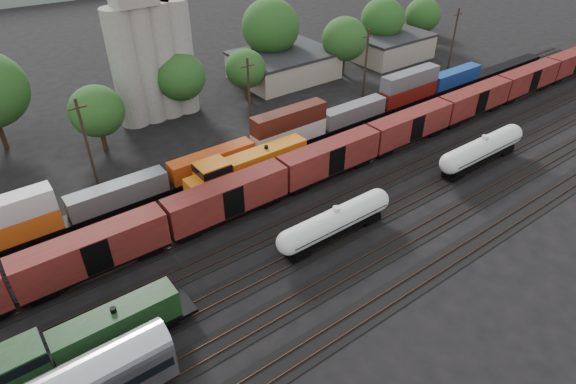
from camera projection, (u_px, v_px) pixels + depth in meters
ground at (267, 235)px, 54.56m from camera, size 600.00×600.00×0.00m
tracks at (267, 234)px, 54.54m from camera, size 180.00×33.20×0.20m
green_locomotive at (81, 343)px, 39.08m from camera, size 17.53×3.09×4.64m
tank_car_a at (335, 221)px, 52.67m from camera, size 15.48×2.77×4.06m
tank_car_b at (482, 149)px, 65.60m from camera, size 16.57×2.97×4.34m
orange_locomotive at (246, 168)px, 61.43m from camera, size 18.97×3.16×4.74m
boxcar_string at (372, 141)px, 66.46m from camera, size 184.40×2.90×4.20m
container_wall at (102, 195)px, 56.51m from camera, size 161.37×2.60×5.80m
grain_silo at (150, 49)px, 73.66m from camera, size 13.40×5.00×29.00m
industrial_sheds at (180, 99)px, 79.73m from camera, size 119.38×17.26×5.10m
tree_band at (91, 83)px, 72.26m from camera, size 159.93×21.06×14.39m
utility_poles at (175, 117)px, 65.63m from camera, size 122.20×0.36×12.00m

